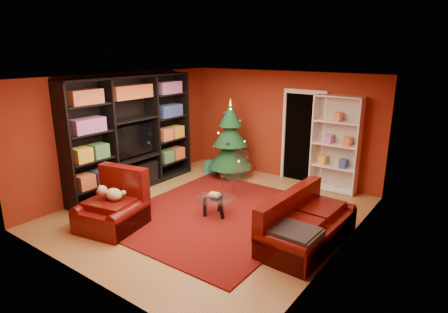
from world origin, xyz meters
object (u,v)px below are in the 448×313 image
Objects in this scene: media_unit at (132,134)px; gift_box_green at (237,172)px; rug at (217,214)px; sofa at (309,220)px; white_bookshelf at (336,145)px; acrylic_chair at (234,176)px; gift_box_teal at (211,167)px; armchair at (111,206)px; dog at (114,194)px; christmas_tree at (230,139)px; gift_box_red at (249,168)px; coffee_table at (215,207)px.

media_unit reaches higher than gift_box_green.
sofa reaches higher than rug.
acrylic_chair is (-1.60, -1.59, -0.61)m from white_bookshelf.
gift_box_green is 0.30× the size of acrylic_chair.
rug is 12.98× the size of gift_box_teal.
armchair reaches higher than dog.
dog reaches higher than gift_box_teal.
christmas_tree is at bearing 57.66° from sofa.
white_bookshelf reaches higher than sofa.
dog is 3.37m from sofa.
sofa reaches higher than gift_box_green.
dog is at bearing 118.14° from sofa.
gift_box_teal is (-0.57, -0.04, -0.81)m from christmas_tree.
armchair is at bearing -93.11° from gift_box_red.
rug is at bearing -49.81° from gift_box_teal.
sofa is (2.82, -2.07, 0.29)m from gift_box_green.
acrylic_chair is (-0.26, 0.98, 0.44)m from rug.
dog is 1.88m from coffee_table.
white_bookshelf reaches higher than armchair.
gift_box_red is 0.49× the size of dog.
sofa reaches higher than gift_box_teal.
gift_box_red is at bearing 49.08° from sofa.
acrylic_chair reaches higher than sofa.
white_bookshelf is at bearing 14.23° from sofa.
rug is 1.97m from dog.
gift_box_teal is 1.46× the size of gift_box_red.
armchair is 3.42m from sofa.
gift_box_teal is at bearing -176.09° from gift_box_green.
christmas_tree is 1.44m from acrylic_chair.
acrylic_chair reaches higher than dog.
armchair is at bearing -81.53° from gift_box_teal.
sofa is (0.57, -2.60, -0.64)m from white_bookshelf.
white_bookshelf is 1.11× the size of sofa.
gift_box_red reaches higher than rug.
rug is 1.99m from armchair.
gift_box_red is (-0.93, 2.60, 0.09)m from rug.
gift_box_red is 0.27× the size of coffee_table.
coffee_table reaches higher than gift_box_red.
gift_box_teal is at bearing 69.72° from media_unit.
armchair reaches higher than rug.
sofa is (3.58, -2.01, 0.28)m from gift_box_teal.
acrylic_chair is at bearing -58.19° from gift_box_green.
rug is 13.69× the size of gift_box_green.
armchair is at bearing -93.67° from gift_box_green.
white_bookshelf is at bearing 11.02° from gift_box_teal.
dog is (-0.00, -3.53, -0.32)m from christmas_tree.
gift_box_green is at bearing 74.96° from armchair.
dog is at bearing -126.48° from rug.
gift_box_red is (0.76, 0.61, -0.04)m from gift_box_teal.
media_unit is 4.51m from white_bookshelf.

